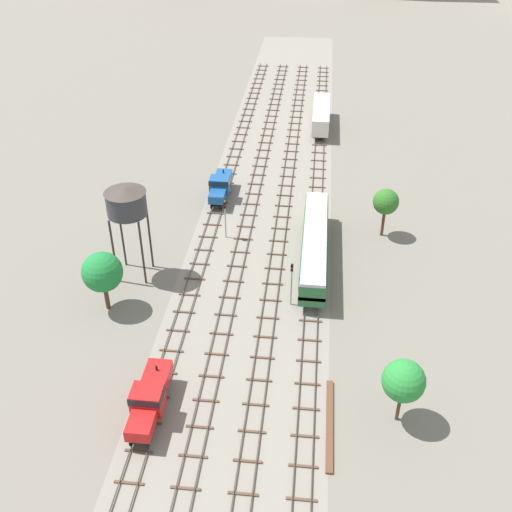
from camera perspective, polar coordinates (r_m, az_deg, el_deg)
name	(u,v)px	position (r m, az deg, el deg)	size (l,w,h in m)	color
ground_plane	(268,204)	(84.29, 1.11, 4.96)	(480.00, 480.00, 0.00)	slate
ballast_bed	(268,204)	(84.29, 1.11, 4.97)	(17.51, 176.00, 0.01)	gray
track_far_left	(221,197)	(85.85, -3.35, 5.60)	(2.40, 126.00, 0.29)	#47382D
track_left	(252,199)	(85.29, -0.34, 5.45)	(2.40, 126.00, 0.29)	#47382D
track_centre_left	(284,200)	(84.96, 2.69, 5.29)	(2.40, 126.00, 0.29)	#47382D
track_centre	(316,202)	(84.86, 5.74, 5.11)	(2.40, 126.00, 0.29)	#47382D
shunter_loco_far_left_nearest	(149,398)	(54.08, -10.07, -13.08)	(2.74, 8.46, 3.10)	red
diesel_railcar_centre_near	(315,244)	(71.10, 5.56, 1.13)	(2.96, 20.50, 3.80)	#286638
shunter_loco_far_left_mid	(220,185)	(84.92, -3.39, 6.69)	(2.74, 8.46, 3.10)	#194C8C
freight_boxcar_centre_midfar	(321,114)	(108.53, 6.17, 13.16)	(2.87, 14.00, 3.60)	beige
water_tower	(126,202)	(66.69, -12.17, 4.98)	(4.58, 4.58, 11.22)	#2D2826
signal_post_nearest	(225,215)	(75.16, -2.94, 3.92)	(0.28, 0.47, 5.26)	gray
signal_post_near	(292,279)	(63.76, 3.38, -2.16)	(0.28, 0.47, 5.51)	gray
lineside_tree_0	(404,381)	(52.40, 13.79, -11.41)	(3.67, 3.67, 6.53)	#4C331E
lineside_tree_1	(102,272)	(64.46, -14.33, -1.50)	(4.29, 4.29, 6.93)	#4C331E
lineside_tree_2	(386,202)	(76.52, 12.18, 5.01)	(3.22, 3.22, 6.49)	#4C331E
spare_rail_bundle	(330,424)	(54.28, 6.97, -15.48)	(0.60, 10.00, 0.24)	brown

